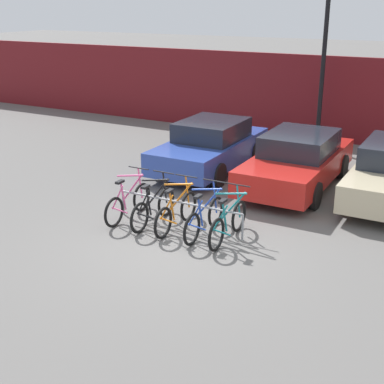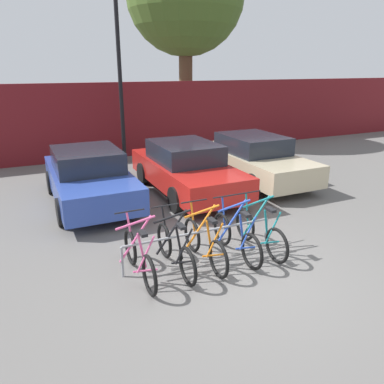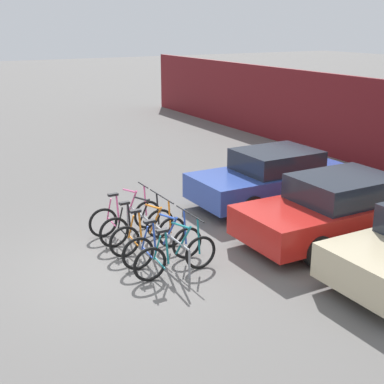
% 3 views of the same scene
% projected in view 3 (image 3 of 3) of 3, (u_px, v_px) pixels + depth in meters
% --- Properties ---
extents(ground_plane, '(120.00, 120.00, 0.00)m').
position_uv_depth(ground_plane, '(135.00, 266.00, 10.29)').
color(ground_plane, '#605E5B').
extents(bike_rack, '(2.94, 0.04, 0.57)m').
position_uv_depth(bike_rack, '(155.00, 229.00, 10.86)').
color(bike_rack, gray).
rests_on(bike_rack, ground).
extents(bicycle_pink, '(0.68, 1.71, 1.05)m').
position_uv_depth(bicycle_pink, '(126.00, 216.00, 11.81)').
color(bicycle_pink, black).
rests_on(bicycle_pink, ground).
extents(bicycle_black, '(0.68, 1.71, 1.05)m').
position_uv_depth(bicycle_black, '(137.00, 226.00, 11.28)').
color(bicycle_black, black).
rests_on(bicycle_black, ground).
extents(bicycle_orange, '(0.68, 1.71, 1.05)m').
position_uv_depth(bicycle_orange, '(149.00, 235.00, 10.81)').
color(bicycle_orange, black).
rests_on(bicycle_orange, ground).
extents(bicycle_blue, '(0.68, 1.71, 1.05)m').
position_uv_depth(bicycle_blue, '(163.00, 246.00, 10.26)').
color(bicycle_blue, black).
rests_on(bicycle_blue, ground).
extents(bicycle_teal, '(0.68, 1.71, 1.05)m').
position_uv_depth(bicycle_teal, '(176.00, 256.00, 9.82)').
color(bicycle_teal, black).
rests_on(bicycle_teal, ground).
extents(car_blue, '(1.91, 4.25, 1.40)m').
position_uv_depth(car_blue, '(273.00, 177.00, 13.67)').
color(car_blue, '#2D479E').
rests_on(car_blue, ground).
extents(car_red, '(1.91, 4.46, 1.40)m').
position_uv_depth(car_red, '(339.00, 208.00, 11.39)').
color(car_red, red).
rests_on(car_red, ground).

